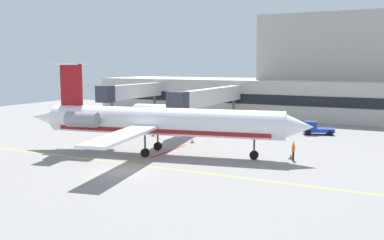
{
  "coord_description": "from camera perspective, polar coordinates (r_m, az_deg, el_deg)",
  "views": [
    {
      "loc": [
        22.46,
        -31.32,
        9.57
      ],
      "look_at": [
        -0.2,
        13.98,
        3.0
      ],
      "focal_mm": 40.68,
      "sensor_mm": 36.0,
      "label": 1
    }
  ],
  "objects": [
    {
      "name": "safety_cone_charlie",
      "position": [
        52.97,
        0.02,
        -2.75
      ],
      "size": [
        0.47,
        0.47,
        0.55
      ],
      "color": "orange",
      "rests_on": "ground"
    },
    {
      "name": "jet_bridge_west",
      "position": [
        75.5,
        -8.09,
        3.67
      ],
      "size": [
        2.4,
        17.27,
        6.16
      ],
      "color": "silver",
      "rests_on": "ground"
    },
    {
      "name": "terminal_building",
      "position": [
        81.68,
        14.59,
        4.84
      ],
      "size": [
        73.18,
        16.24,
        18.36
      ],
      "color": "#B7B2A8",
      "rests_on": "ground"
    },
    {
      "name": "fuel_tank",
      "position": [
        72.92,
        -5.22,
        1.08
      ],
      "size": [
        7.77,
        3.15,
        2.89
      ],
      "color": "white",
      "rests_on": "ground"
    },
    {
      "name": "jet_bridge_east",
      "position": [
        65.21,
        2.13,
        3.01
      ],
      "size": [
        2.4,
        22.73,
        5.97
      ],
      "color": "silver",
      "rests_on": "ground"
    },
    {
      "name": "ground",
      "position": [
        39.73,
        -8.86,
        -6.71
      ],
      "size": [
        120.0,
        120.0,
        0.11
      ],
      "color": "gray"
    },
    {
      "name": "baggage_tug",
      "position": [
        61.49,
        15.84,
        -1.05
      ],
      "size": [
        4.46,
        3.19,
        1.79
      ],
      "color": "#19389E",
      "rests_on": "ground"
    },
    {
      "name": "safety_cone_alpha",
      "position": [
        45.24,
        12.83,
        -4.69
      ],
      "size": [
        0.47,
        0.47,
        0.55
      ],
      "color": "orange",
      "rests_on": "ground"
    },
    {
      "name": "marshaller",
      "position": [
        44.45,
        13.15,
        -3.94
      ],
      "size": [
        0.34,
        0.83,
        1.94
      ],
      "color": "#191E33",
      "rests_on": "ground"
    },
    {
      "name": "pushback_tractor",
      "position": [
        66.95,
        -7.47,
        -0.1
      ],
      "size": [
        3.2,
        4.55,
        1.96
      ],
      "color": "#19389E",
      "rests_on": "ground"
    },
    {
      "name": "regional_jet",
      "position": [
        46.2,
        -4.51,
        -0.2
      ],
      "size": [
        31.31,
        26.32,
        9.65
      ],
      "color": "white",
      "rests_on": "ground"
    },
    {
      "name": "safety_cone_bravo",
      "position": [
        58.02,
        -5.11,
        -1.89
      ],
      "size": [
        0.47,
        0.47,
        0.55
      ],
      "color": "orange",
      "rests_on": "ground"
    }
  ]
}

